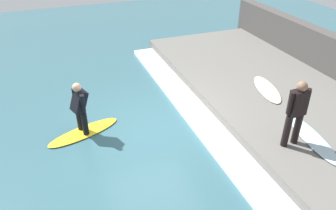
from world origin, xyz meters
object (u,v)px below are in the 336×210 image
(surfboard_riding, at_px, (84,132))
(surfboard_waiting_near, at_px, (312,138))
(surfer_riding, at_px, (80,106))
(surfer_waiting_near, at_px, (296,110))
(surfboard_spare, at_px, (267,89))

(surfboard_riding, height_order, surfboard_waiting_near, surfboard_waiting_near)
(surfer_riding, height_order, surfer_waiting_near, surfer_waiting_near)
(surfboard_waiting_near, relative_size, surfboard_spare, 1.14)
(surfboard_riding, bearing_deg, surfer_waiting_near, -31.62)
(surfer_waiting_near, height_order, surfboard_spare, surfer_waiting_near)
(surfer_riding, distance_m, surfer_waiting_near, 5.17)
(surfer_riding, bearing_deg, surfer_waiting_near, -31.62)
(surfer_riding, bearing_deg, surfboard_riding, -14.04)
(surfer_riding, xyz_separation_m, surfboard_waiting_near, (5.02, -2.74, -0.42))
(surfboard_riding, height_order, surfboard_spare, surfboard_spare)
(surfboard_riding, bearing_deg, surfer_riding, 165.96)
(surfer_riding, distance_m, surfboard_spare, 5.51)
(surfer_waiting_near, bearing_deg, surfboard_riding, 148.38)
(surfboard_riding, height_order, surfer_waiting_near, surfer_waiting_near)
(surfboard_riding, xyz_separation_m, surfboard_spare, (5.48, -0.30, 0.39))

